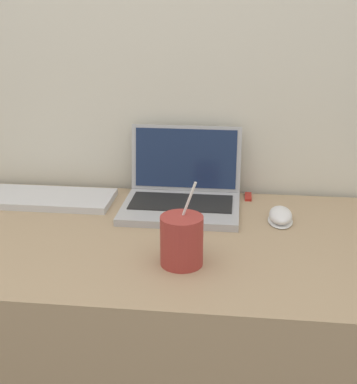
# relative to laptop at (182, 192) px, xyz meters

# --- Properties ---
(wall_back) EXTENTS (7.00, 0.04, 2.50)m
(wall_back) POSITION_rel_laptop_xyz_m (-0.10, 0.17, 0.47)
(wall_back) COLOR silver
(wall_back) RESTS_ON ground_plane
(desk) EXTENTS (1.41, 0.69, 0.74)m
(desk) POSITION_rel_laptop_xyz_m (-0.10, -0.21, -0.41)
(desk) COLOR tan
(desk) RESTS_ON ground_plane
(laptop) EXTENTS (0.33, 0.28, 0.21)m
(laptop) POSITION_rel_laptop_xyz_m (0.00, 0.00, 0.00)
(laptop) COLOR #ADADB2
(laptop) RESTS_ON desk
(drink_cup) EXTENTS (0.10, 0.10, 0.20)m
(drink_cup) POSITION_rel_laptop_xyz_m (0.04, -0.36, 0.02)
(drink_cup) COLOR #9E332D
(drink_cup) RESTS_ON desk
(computer_mouse) EXTENTS (0.07, 0.11, 0.04)m
(computer_mouse) POSITION_rel_laptop_xyz_m (0.28, -0.08, -0.03)
(computer_mouse) COLOR white
(computer_mouse) RESTS_ON desk
(external_keyboard) EXTENTS (0.42, 0.17, 0.02)m
(external_keyboard) POSITION_rel_laptop_xyz_m (-0.42, -0.01, -0.03)
(external_keyboard) COLOR silver
(external_keyboard) RESTS_ON desk
(usb_stick) EXTENTS (0.02, 0.06, 0.01)m
(usb_stick) POSITION_rel_laptop_xyz_m (0.19, 0.09, -0.04)
(usb_stick) COLOR #B2261E
(usb_stick) RESTS_ON desk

